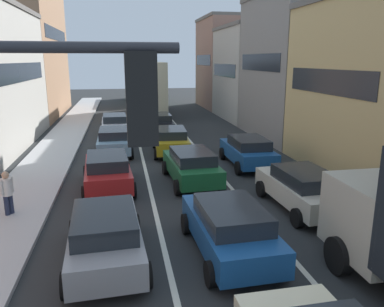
% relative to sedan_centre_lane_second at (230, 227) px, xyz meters
% --- Properties ---
extents(sidewalk_left, '(2.60, 64.00, 0.14)m').
position_rel_sedan_centre_lane_second_xyz_m(sidewalk_left, '(-6.76, 13.34, -0.73)').
color(sidewalk_left, '#B5B5B5').
rests_on(sidewalk_left, ground).
extents(lane_stripe_left, '(0.16, 60.00, 0.01)m').
position_rel_sedan_centre_lane_second_xyz_m(lane_stripe_left, '(-1.76, 13.34, -0.79)').
color(lane_stripe_left, silver).
rests_on(lane_stripe_left, ground).
extents(lane_stripe_right, '(0.16, 60.00, 0.01)m').
position_rel_sedan_centre_lane_second_xyz_m(lane_stripe_right, '(1.64, 13.34, -0.79)').
color(lane_stripe_right, silver).
rests_on(lane_stripe_right, ground).
extents(building_row_right, '(7.20, 43.90, 9.82)m').
position_rel_sedan_centre_lane_second_xyz_m(building_row_right, '(9.83, 16.13, 3.61)').
color(building_row_right, '#936B5B').
rests_on(building_row_right, ground).
extents(sedan_centre_lane_second, '(2.19, 4.36, 1.49)m').
position_rel_sedan_centre_lane_second_xyz_m(sedan_centre_lane_second, '(0.00, 0.00, 0.00)').
color(sedan_centre_lane_second, '#194C8C').
rests_on(sedan_centre_lane_second, ground).
extents(wagon_left_lane_second, '(2.23, 4.38, 1.49)m').
position_rel_sedan_centre_lane_second_xyz_m(wagon_left_lane_second, '(-3.37, 0.16, 0.00)').
color(wagon_left_lane_second, gray).
rests_on(wagon_left_lane_second, ground).
extents(hatchback_centre_lane_third, '(2.25, 4.39, 1.49)m').
position_rel_sedan_centre_lane_second_xyz_m(hatchback_centre_lane_third, '(0.12, 6.42, 0.00)').
color(hatchback_centre_lane_third, '#19592D').
rests_on(hatchback_centre_lane_third, ground).
extents(sedan_left_lane_third, '(2.27, 4.40, 1.49)m').
position_rel_sedan_centre_lane_second_xyz_m(sedan_left_lane_third, '(-3.48, 6.31, 0.00)').
color(sedan_left_lane_third, '#A51E1E').
rests_on(sedan_left_lane_third, ground).
extents(coupe_centre_lane_fourth, '(2.28, 4.40, 1.49)m').
position_rel_sedan_centre_lane_second_xyz_m(coupe_centre_lane_fourth, '(-0.06, 11.97, 0.00)').
color(coupe_centre_lane_fourth, '#B29319').
rests_on(coupe_centre_lane_fourth, ground).
extents(sedan_left_lane_fourth, '(2.07, 4.31, 1.49)m').
position_rel_sedan_centre_lane_second_xyz_m(sedan_left_lane_fourth, '(-3.29, 12.47, 0.00)').
color(sedan_left_lane_fourth, '#759EB7').
rests_on(sedan_left_lane_fourth, ground).
extents(sedan_centre_lane_fifth, '(2.08, 4.31, 1.49)m').
position_rel_sedan_centre_lane_second_xyz_m(sedan_centre_lane_fifth, '(-0.14, 18.08, 0.00)').
color(sedan_centre_lane_fifth, black).
rests_on(sedan_centre_lane_fifth, ground).
extents(sedan_left_lane_fifth, '(2.15, 4.35, 1.49)m').
position_rel_sedan_centre_lane_second_xyz_m(sedan_left_lane_fifth, '(-3.30, 18.24, 0.00)').
color(sedan_left_lane_fifth, silver).
rests_on(sedan_left_lane_fifth, ground).
extents(sedan_right_lane_behind_truck, '(2.22, 4.38, 1.49)m').
position_rel_sedan_centre_lane_second_xyz_m(sedan_right_lane_behind_truck, '(3.50, 2.72, 0.00)').
color(sedan_right_lane_behind_truck, beige).
rests_on(sedan_right_lane_behind_truck, ground).
extents(wagon_right_lane_far, '(2.07, 4.31, 1.49)m').
position_rel_sedan_centre_lane_second_xyz_m(wagon_right_lane_far, '(3.43, 8.61, 0.00)').
color(wagon_right_lane_far, '#194C8C').
rests_on(wagon_right_lane_far, ground).
extents(bus_mid_queue_primary, '(3.00, 10.56, 5.06)m').
position_rel_sedan_centre_lane_second_xyz_m(bus_mid_queue_primary, '(-0.05, 27.46, 2.03)').
color(bus_mid_queue_primary, '#BFB793').
rests_on(bus_mid_queue_primary, ground).
extents(bus_far_queue_secondary, '(2.95, 10.55, 2.90)m').
position_rel_sedan_centre_lane_second_xyz_m(bus_far_queue_secondary, '(-0.06, 40.36, 0.96)').
color(bus_far_queue_secondary, '#1E6033').
rests_on(bus_far_queue_secondary, ground).
extents(pedestrian_near_kerb, '(0.34, 0.47, 1.66)m').
position_rel_sedan_centre_lane_second_xyz_m(pedestrian_near_kerb, '(-6.73, 3.78, 0.15)').
color(pedestrian_near_kerb, '#262D47').
rests_on(pedestrian_near_kerb, ground).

